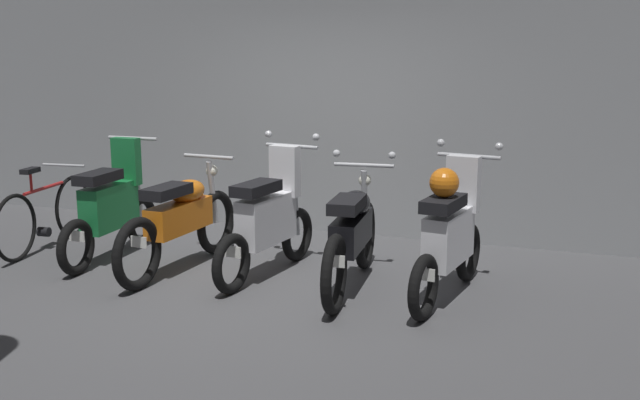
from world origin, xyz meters
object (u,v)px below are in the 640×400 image
(motorbike_slot_2, at_px, (269,219))
(motorbike_slot_3, at_px, (352,233))
(motorbike_slot_1, at_px, (181,219))
(motorbike_slot_0, at_px, (112,207))
(motorbike_slot_4, at_px, (450,233))
(bicycle, at_px, (45,214))

(motorbike_slot_2, xyz_separation_m, motorbike_slot_3, (0.84, -0.12, -0.04))
(motorbike_slot_2, bearing_deg, motorbike_slot_1, -171.99)
(motorbike_slot_0, height_order, motorbike_slot_3, motorbike_slot_0)
(motorbike_slot_1, bearing_deg, motorbike_slot_0, 171.17)
(motorbike_slot_4, bearing_deg, bicycle, 177.34)
(motorbike_slot_1, distance_m, motorbike_slot_3, 1.69)
(motorbike_slot_0, bearing_deg, motorbike_slot_3, -2.88)
(motorbike_slot_2, bearing_deg, motorbike_slot_4, -3.73)
(motorbike_slot_2, relative_size, bicycle, 0.97)
(motorbike_slot_0, distance_m, bicycle, 0.89)
(motorbike_slot_2, bearing_deg, motorbike_slot_0, 179.59)
(bicycle, bearing_deg, motorbike_slot_2, -1.95)
(motorbike_slot_2, xyz_separation_m, bicycle, (-2.57, 0.09, -0.17))
(motorbike_slot_3, bearing_deg, motorbike_slot_2, 172.14)
(motorbike_slot_1, bearing_deg, motorbike_slot_2, 8.01)
(motorbike_slot_0, height_order, motorbike_slot_4, motorbike_slot_4)
(motorbike_slot_3, relative_size, bicycle, 1.13)
(motorbike_slot_0, bearing_deg, bicycle, 175.06)
(motorbike_slot_2, bearing_deg, motorbike_slot_3, -7.86)
(motorbike_slot_1, relative_size, motorbike_slot_4, 1.17)
(motorbike_slot_3, distance_m, bicycle, 3.42)
(motorbike_slot_0, xyz_separation_m, motorbike_slot_1, (0.85, -0.13, -0.03))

